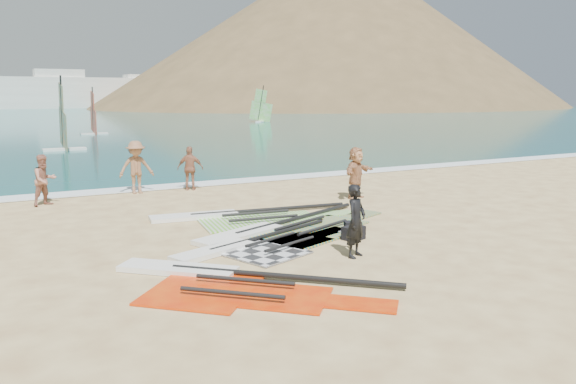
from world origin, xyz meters
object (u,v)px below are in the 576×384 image
beachgoer_mid (136,167)px  beachgoer_back (190,168)px  rig_green (239,217)px  rig_orange (286,229)px  rig_red (223,282)px  person_wetsuit (356,221)px  gear_bag_far (353,226)px  rig_grey (257,247)px  beachgoer_right (356,173)px  gear_bag_near (353,233)px  beachgoer_left (45,180)px

beachgoer_mid → beachgoer_back: bearing=-5.4°
rig_green → rig_orange: same height
rig_red → person_wetsuit: bearing=48.2°
rig_red → beachgoer_mid: beachgoer_mid is taller
rig_orange → person_wetsuit: (0.27, -2.93, 0.80)m
rig_red → gear_bag_far: size_ratio=11.25×
gear_bag_far → beachgoer_back: (-1.80, 8.61, 0.73)m
rig_red → gear_bag_far: (4.78, 2.43, 0.09)m
rig_grey → beachgoer_right: size_ratio=2.81×
gear_bag_far → person_wetsuit: (-1.35, -2.06, 0.71)m
rig_red → beachgoer_mid: 11.37m
beachgoer_back → gear_bag_near: bearing=125.2°
beachgoer_left → beachgoer_mid: size_ratio=0.87×
rig_red → beachgoer_right: beachgoer_right is taller
person_wetsuit → beachgoer_left: 11.58m
beachgoer_right → rig_grey: bearing=-170.2°
person_wetsuit → rig_orange: bearing=65.8°
rig_orange → person_wetsuit: bearing=-106.7°
beachgoer_right → beachgoer_mid: bearing=118.1°
beachgoer_left → beachgoer_back: size_ratio=1.00×
rig_grey → gear_bag_near: bearing=-28.6°
rig_red → person_wetsuit: (3.43, 0.36, 0.80)m
rig_grey → beachgoer_right: 7.52m
rig_green → gear_bag_far: (2.14, -2.94, 0.09)m
rig_red → beachgoer_right: size_ratio=2.76×
rig_orange → beachgoer_right: size_ratio=3.48×
rig_grey → rig_green: (0.94, 3.28, 0.00)m
rig_orange → beachgoer_left: (-5.52, 7.10, 0.82)m
beachgoer_back → rig_grey: bearing=109.0°
rig_green → beachgoer_mid: bearing=113.3°
rig_grey → rig_green: size_ratio=0.84×
gear_bag_far → beachgoer_right: beachgoer_right is taller
rig_grey → beachgoer_mid: (-0.76, 9.21, 0.95)m
rig_grey → gear_bag_near: 2.63m
gear_bag_far → person_wetsuit: person_wetsuit is taller
rig_green → gear_bag_far: size_ratio=13.74×
rig_orange → beachgoer_mid: beachgoer_mid is taller
beachgoer_left → beachgoer_back: 5.37m
rig_grey → beachgoer_left: bearing=95.8°
rig_orange → rig_red: size_ratio=1.26×
rig_green → rig_red: rig_green is taller
gear_bag_far → rig_red: bearing=-153.1°
rig_green → beachgoer_right: (5.07, 1.15, 0.89)m
gear_bag_far → rig_green: bearing=126.1°
rig_red → gear_bag_near: size_ratio=9.49×
rig_green → rig_orange: bearing=-68.4°
rig_grey → rig_orange: (1.47, 1.21, 0.00)m
beachgoer_right → rig_green: bearing=166.2°
rig_grey → rig_orange: size_ratio=0.81×
rig_red → gear_bag_near: gear_bag_near is taller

